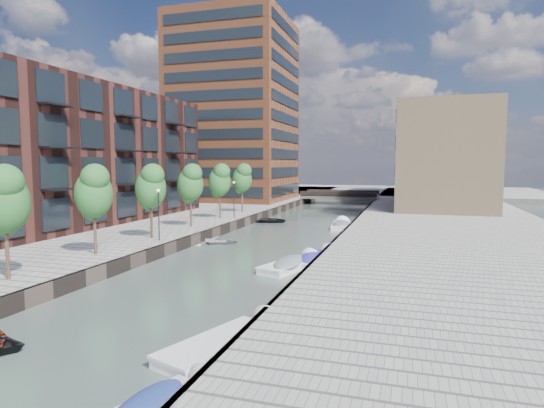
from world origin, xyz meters
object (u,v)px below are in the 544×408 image
at_px(tree_3, 151,186).
at_px(motorboat_1, 293,265).
at_px(motorboat_4, 341,225).
at_px(tree_4, 190,182).
at_px(tree_1, 4,199).
at_px(motorboat_3, 317,259).
at_px(bridge, 340,196).
at_px(tree_2, 94,191).
at_px(tree_5, 220,180).
at_px(motorboat_2, 233,342).
at_px(sloop_3, 215,244).
at_px(sloop_4, 267,222).
at_px(tree_6, 242,178).
at_px(car, 404,201).

bearing_deg(tree_3, motorboat_1, -12.69).
bearing_deg(motorboat_4, tree_4, -140.46).
bearing_deg(tree_1, motorboat_3, 43.78).
bearing_deg(bridge, tree_2, -98.95).
height_order(tree_2, tree_5, same).
bearing_deg(motorboat_4, motorboat_2, -88.66).
relative_size(bridge, sloop_3, 3.18).
bearing_deg(sloop_4, motorboat_1, -156.15).
distance_m(motorboat_1, motorboat_3, 2.62).
bearing_deg(tree_6, motorboat_3, -56.97).
bearing_deg(motorboat_2, sloop_4, 105.63).
distance_m(sloop_3, sloop_4, 15.38).
height_order(bridge, sloop_4, bridge).
xyz_separation_m(tree_2, sloop_3, (3.82, 11.22, -5.31)).
relative_size(tree_2, sloop_4, 1.22).
bearing_deg(bridge, tree_6, -108.10).
xyz_separation_m(sloop_4, motorboat_4, (9.29, -1.84, 0.22)).
bearing_deg(motorboat_1, tree_4, 142.32).
bearing_deg(sloop_3, tree_3, 132.06).
relative_size(bridge, sloop_4, 2.67).
relative_size(bridge, tree_2, 2.18).
bearing_deg(tree_5, car, 49.31).
bearing_deg(bridge, car, -43.05).
bearing_deg(tree_5, tree_6, 90.00).
height_order(sloop_3, motorboat_1, motorboat_1).
distance_m(tree_4, motorboat_4, 17.66).
distance_m(bridge, tree_3, 47.92).
height_order(bridge, motorboat_2, bridge).
distance_m(tree_4, motorboat_2, 27.73).
distance_m(motorboat_1, motorboat_4, 20.65).
height_order(motorboat_2, car, car).
distance_m(sloop_3, motorboat_3, 11.27).
bearing_deg(tree_5, bridge, 75.56).
relative_size(tree_1, motorboat_3, 1.02).
bearing_deg(motorboat_3, tree_4, 151.65).
bearing_deg(motorboat_2, tree_3, 130.05).
bearing_deg(car, sloop_3, -134.37).
relative_size(tree_1, tree_2, 1.00).
bearing_deg(motorboat_1, tree_5, 127.16).
relative_size(tree_6, car, 1.58).
relative_size(tree_2, tree_6, 1.00).
distance_m(motorboat_4, car, 20.07).
bearing_deg(sloop_4, car, -40.73).
xyz_separation_m(motorboat_2, motorboat_3, (0.18, 15.90, 0.12)).
bearing_deg(tree_1, motorboat_2, -10.09).
xyz_separation_m(tree_1, motorboat_2, (13.84, -2.46, -5.20)).
distance_m(motorboat_1, car, 40.18).
relative_size(tree_1, tree_4, 1.00).
height_order(sloop_3, motorboat_3, motorboat_3).
relative_size(tree_2, motorboat_2, 1.00).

